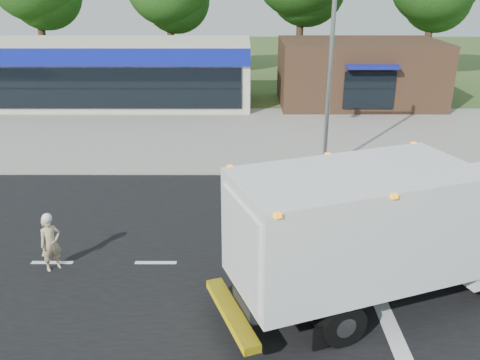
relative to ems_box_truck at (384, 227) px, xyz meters
The scene contains 10 objects.
ground 4.03m from the ems_box_truck, 148.05° to the left, with size 120.00×120.00×0.00m, color #385123.
road_asphalt 4.03m from the ems_box_truck, 148.05° to the left, with size 60.00×14.00×0.02m, color black.
sidewalk 10.63m from the ems_box_truck, 106.23° to the left, with size 60.00×2.40×0.12m, color gray.
parking_apron 16.22m from the ems_box_truck, 100.45° to the left, with size 60.00×9.00×0.02m, color gray.
lane_markings 2.65m from the ems_box_truck, 163.35° to the left, with size 55.20×7.00×0.01m.
ems_box_truck is the anchor object (origin of this frame).
emergency_worker 8.96m from the ems_box_truck, behind, with size 0.70×0.68×1.73m.
retail_strip_mall 24.80m from the ems_box_truck, 118.72° to the left, with size 18.00×6.20×4.00m.
brown_storefront 22.18m from the ems_box_truck, 79.39° to the left, with size 10.00×6.70×4.00m.
traffic_signal_pole 9.85m from the ems_box_truck, 93.42° to the left, with size 3.51×0.25×8.00m.
Camera 1 is at (-0.53, -12.71, 7.69)m, focal length 38.00 mm.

